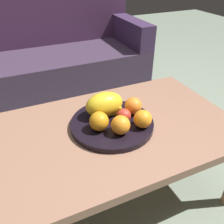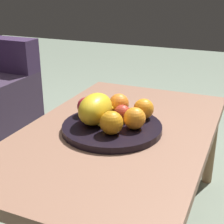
% 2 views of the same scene
% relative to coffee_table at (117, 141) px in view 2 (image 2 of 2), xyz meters
% --- Properties ---
extents(coffee_table, '(1.09, 0.68, 0.45)m').
position_rel_coffee_table_xyz_m(coffee_table, '(0.00, 0.00, 0.00)').
color(coffee_table, '#936751').
rests_on(coffee_table, ground_plane).
extents(fruit_bowl, '(0.37, 0.37, 0.03)m').
position_rel_coffee_table_xyz_m(fruit_bowl, '(-0.01, 0.02, 0.06)').
color(fruit_bowl, black).
rests_on(fruit_bowl, coffee_table).
extents(melon_large_front, '(0.18, 0.12, 0.11)m').
position_rel_coffee_table_xyz_m(melon_large_front, '(-0.02, 0.08, 0.13)').
color(melon_large_front, yellow).
rests_on(melon_large_front, fruit_bowl).
extents(orange_front, '(0.08, 0.08, 0.08)m').
position_rel_coffee_table_xyz_m(orange_front, '(-0.01, -0.07, 0.11)').
color(orange_front, orange).
rests_on(orange_front, fruit_bowl).
extents(orange_left, '(0.08, 0.08, 0.08)m').
position_rel_coffee_table_xyz_m(orange_left, '(0.10, 0.04, 0.11)').
color(orange_left, orange).
rests_on(orange_left, fruit_bowl).
extents(orange_right, '(0.08, 0.08, 0.08)m').
position_rel_coffee_table_xyz_m(orange_right, '(0.09, -0.07, 0.11)').
color(orange_right, orange).
rests_on(orange_right, fruit_bowl).
extents(orange_back, '(0.08, 0.08, 0.08)m').
position_rel_coffee_table_xyz_m(orange_back, '(-0.09, -0.01, 0.11)').
color(orange_back, orange).
rests_on(orange_back, fruit_bowl).
extents(apple_left, '(0.06, 0.06, 0.06)m').
position_rel_coffee_table_xyz_m(apple_left, '(0.03, -0.01, 0.10)').
color(apple_left, '#BA3727').
rests_on(apple_left, fruit_bowl).
extents(apple_right, '(0.07, 0.07, 0.07)m').
position_rel_coffee_table_xyz_m(apple_right, '(0.03, 0.15, 0.11)').
color(apple_right, red).
rests_on(apple_right, fruit_bowl).
extents(banana_bunch, '(0.17, 0.11, 0.06)m').
position_rel_coffee_table_xyz_m(banana_bunch, '(-0.01, 0.07, 0.10)').
color(banana_bunch, yellow).
rests_on(banana_bunch, fruit_bowl).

